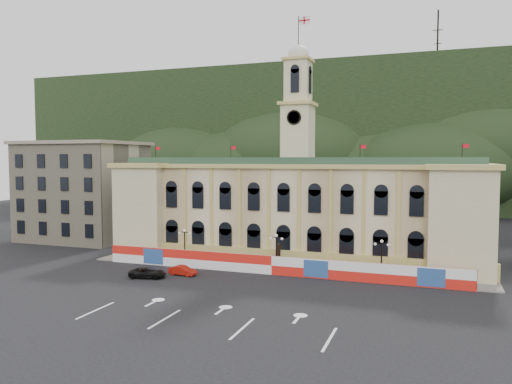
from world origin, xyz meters
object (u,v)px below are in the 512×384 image
(lamp_center, at_px, (276,249))
(black_suv, at_px, (148,273))
(statue, at_px, (278,261))
(red_sedan, at_px, (183,271))

(lamp_center, relative_size, black_suv, 1.01)
(statue, xyz_separation_m, red_sedan, (-10.97, -7.34, -0.56))
(statue, relative_size, lamp_center, 0.72)
(red_sedan, bearing_deg, lamp_center, -55.09)
(lamp_center, relative_size, red_sedan, 1.31)
(statue, distance_m, red_sedan, 13.21)
(lamp_center, height_order, red_sedan, lamp_center)
(statue, xyz_separation_m, lamp_center, (0.00, -1.00, 1.89))
(statue, bearing_deg, red_sedan, -146.22)
(statue, bearing_deg, lamp_center, -90.00)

